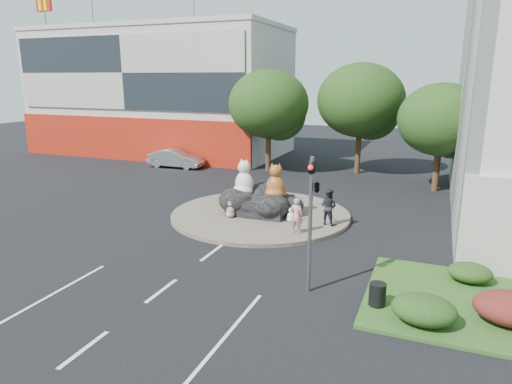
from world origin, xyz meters
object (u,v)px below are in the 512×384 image
(cat_tabby, at_px, (276,181))
(kitten_calico, at_px, (231,208))
(cat_white, at_px, (244,178))
(pedestrian_pink, at_px, (296,215))
(kitten_white, at_px, (291,214))
(litter_bin, at_px, (377,294))
(parked_car, at_px, (176,158))
(pedestrian_dark, at_px, (328,207))

(cat_tabby, relative_size, kitten_calico, 2.07)
(cat_white, xyz_separation_m, cat_tabby, (1.86, 0.03, -0.05))
(pedestrian_pink, bearing_deg, cat_white, -30.62)
(kitten_white, xyz_separation_m, litter_bin, (5.41, -7.47, -0.08))
(cat_tabby, distance_m, kitten_white, 2.10)
(cat_white, distance_m, parked_car, 15.37)
(pedestrian_pink, height_order, parked_car, pedestrian_pink)
(kitten_white, distance_m, parked_car, 18.14)
(parked_car, bearing_deg, pedestrian_pink, -134.20)
(cat_white, distance_m, pedestrian_dark, 5.08)
(cat_tabby, relative_size, pedestrian_pink, 1.14)
(kitten_white, bearing_deg, litter_bin, -86.59)
(cat_white, distance_m, cat_tabby, 1.86)
(cat_tabby, xyz_separation_m, kitten_white, (1.18, -0.86, -1.52))
(cat_tabby, distance_m, kitten_calico, 2.87)
(kitten_white, bearing_deg, pedestrian_dark, -24.54)
(kitten_white, height_order, parked_car, parked_car)
(kitten_calico, bearing_deg, litter_bin, -5.49)
(parked_car, bearing_deg, pedestrian_dark, -127.81)
(pedestrian_dark, bearing_deg, cat_white, 8.79)
(cat_tabby, height_order, pedestrian_pink, cat_tabby)
(kitten_white, bearing_deg, cat_white, 132.22)
(cat_white, bearing_deg, kitten_calico, -78.85)
(cat_white, xyz_separation_m, pedestrian_pink, (3.81, -2.45, -1.08))
(pedestrian_dark, xyz_separation_m, parked_car, (-15.96, 11.20, -0.35))
(parked_car, distance_m, litter_bin, 27.16)
(cat_white, bearing_deg, pedestrian_pink, -9.88)
(litter_bin, bearing_deg, pedestrian_dark, 114.33)
(cat_white, height_order, litter_bin, cat_white)
(cat_white, relative_size, parked_car, 0.44)
(kitten_white, distance_m, litter_bin, 9.23)
(pedestrian_pink, xyz_separation_m, parked_car, (-14.83, 13.09, -0.28))
(pedestrian_pink, distance_m, pedestrian_dark, 2.21)
(parked_car, bearing_deg, kitten_calico, -140.73)
(kitten_calico, height_order, pedestrian_pink, pedestrian_pink)
(pedestrian_dark, height_order, parked_car, pedestrian_dark)
(cat_tabby, distance_m, pedestrian_dark, 3.29)
(kitten_white, distance_m, pedestrian_dark, 2.01)
(pedestrian_pink, relative_size, litter_bin, 2.25)
(kitten_calico, relative_size, pedestrian_dark, 0.51)
(kitten_calico, height_order, pedestrian_dark, pedestrian_dark)
(pedestrian_pink, bearing_deg, pedestrian_dark, -118.94)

